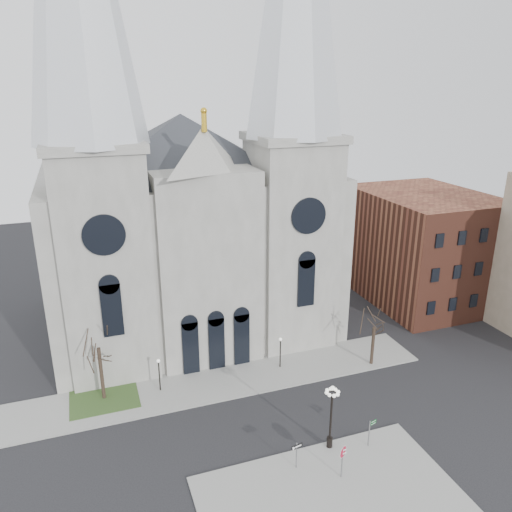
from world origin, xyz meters
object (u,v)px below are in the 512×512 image
object	(u,v)px
globe_lamp	(331,409)
one_way_sign	(297,451)
stop_sign	(343,455)
street_name_sign	(370,431)

from	to	relation	value
globe_lamp	one_way_sign	size ratio (longest dim) A/B	2.53
stop_sign	globe_lamp	bearing A→B (deg)	67.48
one_way_sign	street_name_sign	bearing A→B (deg)	-8.11
stop_sign	globe_lamp	distance (m)	3.54
stop_sign	street_name_sign	world-z (taller)	stop_sign
stop_sign	one_way_sign	xyz separation A→B (m)	(-2.71, 1.93, -0.43)
stop_sign	one_way_sign	size ratio (longest dim) A/B	1.23
globe_lamp	one_way_sign	bearing A→B (deg)	-160.66
stop_sign	street_name_sign	xyz separation A→B (m)	(3.67, 2.21, -0.55)
stop_sign	one_way_sign	bearing A→B (deg)	133.99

